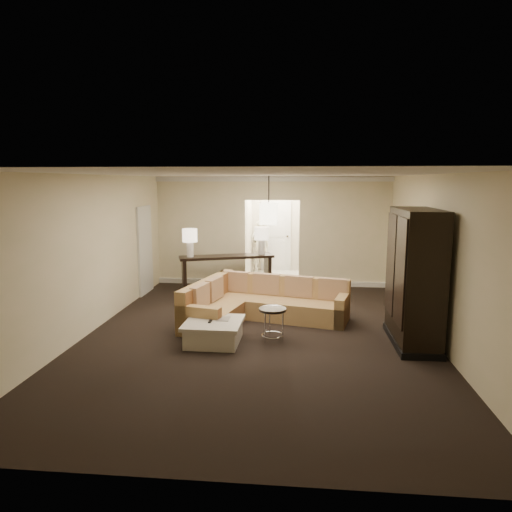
# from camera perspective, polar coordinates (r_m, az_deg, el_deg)

# --- Properties ---
(ground) EXTENTS (8.00, 8.00, 0.00)m
(ground) POSITION_cam_1_polar(r_m,az_deg,el_deg) (8.17, 0.24, -9.83)
(ground) COLOR black
(ground) RESTS_ON ground
(wall_back) EXTENTS (6.00, 0.04, 2.80)m
(wall_back) POSITION_cam_1_polar(r_m,az_deg,el_deg) (11.77, 2.01, 3.09)
(wall_back) COLOR beige
(wall_back) RESTS_ON ground
(wall_front) EXTENTS (6.00, 0.04, 2.80)m
(wall_front) POSITION_cam_1_polar(r_m,az_deg,el_deg) (3.96, -5.06, -9.63)
(wall_front) COLOR beige
(wall_front) RESTS_ON ground
(wall_left) EXTENTS (0.04, 8.00, 2.80)m
(wall_left) POSITION_cam_1_polar(r_m,az_deg,el_deg) (8.62, -20.03, 0.22)
(wall_left) COLOR beige
(wall_left) RESTS_ON ground
(wall_right) EXTENTS (0.04, 8.00, 2.80)m
(wall_right) POSITION_cam_1_polar(r_m,az_deg,el_deg) (8.12, 21.84, -0.42)
(wall_right) COLOR beige
(wall_right) RESTS_ON ground
(ceiling) EXTENTS (6.00, 8.00, 0.02)m
(ceiling) POSITION_cam_1_polar(r_m,az_deg,el_deg) (7.71, 0.26, 10.22)
(ceiling) COLOR white
(ceiling) RESTS_ON wall_back
(crown_molding) EXTENTS (6.00, 0.10, 0.12)m
(crown_molding) POSITION_cam_1_polar(r_m,az_deg,el_deg) (11.65, 2.04, 9.58)
(crown_molding) COLOR silver
(crown_molding) RESTS_ON wall_back
(baseboard) EXTENTS (6.00, 0.10, 0.12)m
(baseboard) POSITION_cam_1_polar(r_m,az_deg,el_deg) (11.94, 1.96, -3.33)
(baseboard) COLOR silver
(baseboard) RESTS_ON ground
(side_door) EXTENTS (0.05, 0.90, 2.10)m
(side_door) POSITION_cam_1_polar(r_m,az_deg,el_deg) (11.22, -13.70, 0.72)
(side_door) COLOR silver
(side_door) RESTS_ON ground
(foyer) EXTENTS (1.44, 2.02, 2.80)m
(foyer) POSITION_cam_1_polar(r_m,az_deg,el_deg) (13.11, 2.36, 3.30)
(foyer) COLOR beige
(foyer) RESTS_ON ground
(sectional_sofa) EXTENTS (3.15, 2.31, 0.82)m
(sectional_sofa) POSITION_cam_1_polar(r_m,az_deg,el_deg) (8.90, 0.18, -6.00)
(sectional_sofa) COLOR brown
(sectional_sofa) RESTS_ON ground
(coffee_table) EXTENTS (0.96, 0.96, 0.40)m
(coffee_table) POSITION_cam_1_polar(r_m,az_deg,el_deg) (7.76, -5.30, -9.39)
(coffee_table) COLOR beige
(coffee_table) RESTS_ON ground
(console_table) EXTENTS (2.33, 1.24, 0.88)m
(console_table) POSITION_cam_1_polar(r_m,az_deg,el_deg) (11.23, -3.68, -1.73)
(console_table) COLOR black
(console_table) RESTS_ON ground
(armoire) EXTENTS (0.67, 1.56, 2.24)m
(armoire) POSITION_cam_1_polar(r_m,az_deg,el_deg) (7.92, 19.17, -2.89)
(armoire) COLOR black
(armoire) RESTS_ON ground
(drink_table) EXTENTS (0.46, 0.46, 0.58)m
(drink_table) POSITION_cam_1_polar(r_m,az_deg,el_deg) (7.75, 2.08, -7.70)
(drink_table) COLOR black
(drink_table) RESTS_ON ground
(table_lamp_left) EXTENTS (0.35, 0.35, 0.68)m
(table_lamp_left) POSITION_cam_1_polar(r_m,az_deg,el_deg) (10.99, -8.27, 2.22)
(table_lamp_left) COLOR white
(table_lamp_left) RESTS_ON console_table
(table_lamp_right) EXTENTS (0.35, 0.35, 0.68)m
(table_lamp_right) POSITION_cam_1_polar(r_m,az_deg,el_deg) (11.29, 0.71, 2.50)
(table_lamp_right) COLOR white
(table_lamp_right) RESTS_ON console_table
(pendant_light) EXTENTS (0.38, 0.38, 1.09)m
(pendant_light) POSITION_cam_1_polar(r_m,az_deg,el_deg) (10.43, 1.60, 5.34)
(pendant_light) COLOR black
(pendant_light) RESTS_ON ceiling
(person) EXTENTS (0.73, 0.60, 1.73)m
(person) POSITION_cam_1_polar(r_m,az_deg,el_deg) (13.45, 0.50, 1.60)
(person) COLOR beige
(person) RESTS_ON ground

